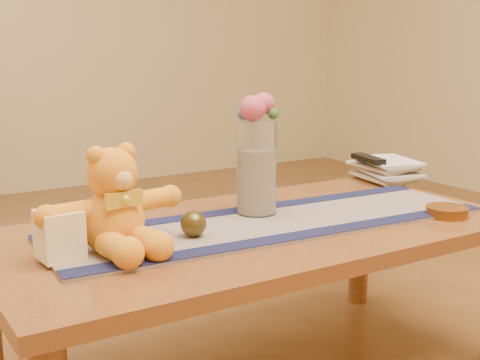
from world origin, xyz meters
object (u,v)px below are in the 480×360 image
tv_remote (368,159)px  book_bottom (366,179)px  teddy_bear (112,200)px  glass_vase (257,167)px  bronze_ball (193,224)px  amber_dish (447,211)px  pillar_candle (59,234)px

tv_remote → book_bottom: bearing=90.0°
book_bottom → tv_remote: (-0.00, -0.01, 0.07)m
teddy_bear → glass_vase: size_ratio=1.31×
bronze_ball → tv_remote: tv_remote is taller
bronze_ball → book_bottom: 0.87m
tv_remote → amber_dish: (-0.12, -0.45, -0.07)m
glass_vase → amber_dish: (0.45, -0.29, -0.12)m
teddy_bear → tv_remote: bearing=7.0°
pillar_candle → amber_dish: 1.05m
tv_remote → amber_dish: tv_remote is taller
bronze_ball → pillar_candle: bearing=178.0°
pillar_candle → amber_dish: size_ratio=0.93×
glass_vase → bronze_ball: glass_vase is taller
pillar_candle → amber_dish: (1.03, -0.19, -0.05)m
pillar_candle → book_bottom: size_ratio=0.49×
glass_vase → tv_remote: (0.57, 0.16, -0.05)m
tv_remote → pillar_candle: bearing=-155.4°
bronze_ball → amber_dish: size_ratio=0.55×
bronze_ball → book_bottom: (0.83, 0.28, -0.03)m
pillar_candle → amber_dish: pillar_candle is taller
teddy_bear → tv_remote: 1.06m
glass_vase → tv_remote: bearing=16.0°
pillar_candle → tv_remote: 1.18m
pillar_candle → bronze_ball: bearing=-2.0°
teddy_bear → amber_dish: (0.90, -0.20, -0.11)m
teddy_bear → pillar_candle: (-0.13, -0.00, -0.06)m
bronze_ball → book_bottom: bronze_ball is taller
pillar_candle → tv_remote: pillar_candle is taller
glass_vase → amber_dish: size_ratio=2.23×
pillar_candle → glass_vase: 0.60m
glass_vase → tv_remote: 0.59m
tv_remote → amber_dish: size_ratio=1.37×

